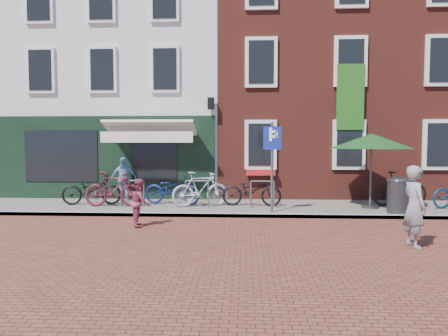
# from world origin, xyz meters

# --- Properties ---
(ground) EXTENTS (80.00, 80.00, 0.00)m
(ground) POSITION_xyz_m (0.00, 0.00, 0.00)
(ground) COLOR brown
(sidewalk) EXTENTS (24.00, 3.00, 0.10)m
(sidewalk) POSITION_xyz_m (1.00, 1.50, 0.05)
(sidewalk) COLOR slate
(sidewalk) RESTS_ON ground
(building_stucco) EXTENTS (8.00, 8.00, 9.00)m
(building_stucco) POSITION_xyz_m (-5.00, 7.00, 4.50)
(building_stucco) COLOR silver
(building_stucco) RESTS_ON ground
(building_brick_mid) EXTENTS (6.00, 8.00, 10.00)m
(building_brick_mid) POSITION_xyz_m (2.00, 7.00, 5.00)
(building_brick_mid) COLOR maroon
(building_brick_mid) RESTS_ON ground
(building_brick_right) EXTENTS (6.00, 8.00, 10.00)m
(building_brick_right) POSITION_xyz_m (8.00, 7.00, 5.00)
(building_brick_right) COLOR maroon
(building_brick_right) RESTS_ON ground
(litter_bin) EXTENTS (0.60, 0.60, 1.10)m
(litter_bin) POSITION_xyz_m (4.26, 0.42, 0.67)
(litter_bin) COLOR #343436
(litter_bin) RESTS_ON sidewalk
(parking_sign) EXTENTS (0.50, 0.08, 2.55)m
(parking_sign) POSITION_xyz_m (0.73, 0.36, 1.80)
(parking_sign) COLOR #4C4C4F
(parking_sign) RESTS_ON sidewalk
(parasol) EXTENTS (2.52, 2.52, 2.34)m
(parasol) POSITION_xyz_m (3.75, 1.30, 2.20)
(parasol) COLOR #4C4C4F
(parasol) RESTS_ON sidewalk
(woman) EXTENTS (0.49, 0.65, 1.63)m
(woman) POSITION_xyz_m (3.32, -2.99, 0.81)
(woman) COLOR gray
(woman) RESTS_ON ground
(boy) EXTENTS (0.57, 0.67, 1.19)m
(boy) POSITION_xyz_m (-2.63, -1.25, 0.59)
(boy) COLOR #893546
(boy) RESTS_ON ground
(cafe_person) EXTENTS (0.92, 0.53, 1.48)m
(cafe_person) POSITION_xyz_m (-4.17, 2.50, 0.84)
(cafe_person) COLOR #80AFD0
(cafe_person) RESTS_ON sidewalk
(bicycle_0) EXTENTS (1.93, 0.94, 0.97)m
(bicycle_0) POSITION_xyz_m (-4.90, 1.48, 0.59)
(bicycle_0) COLOR black
(bicycle_0) RESTS_ON sidewalk
(bicycle_1) EXTENTS (1.80, 0.55, 1.08)m
(bicycle_1) POSITION_xyz_m (-4.09, 1.15, 0.64)
(bicycle_1) COLOR #551525
(bicycle_1) RESTS_ON sidewalk
(bicycle_2) EXTENTS (1.94, 1.00, 0.97)m
(bicycle_2) POSITION_xyz_m (-2.36, 1.70, 0.59)
(bicycle_2) COLOR navy
(bicycle_2) RESTS_ON sidewalk
(bicycle_3) EXTENTS (1.86, 1.10, 1.08)m
(bicycle_3) POSITION_xyz_m (-1.41, 1.33, 0.64)
(bicycle_3) COLOR #B5B5B7
(bicycle_3) RESTS_ON sidewalk
(bicycle_4) EXTENTS (1.89, 0.77, 0.97)m
(bicycle_4) POSITION_xyz_m (0.17, 1.51, 0.59)
(bicycle_4) COLOR black
(bicycle_4) RESTS_ON sidewalk
(bicycle_5) EXTENTS (1.85, 0.80, 1.08)m
(bicycle_5) POSITION_xyz_m (4.80, 1.76, 0.64)
(bicycle_5) COLOR black
(bicycle_5) RESTS_ON sidewalk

